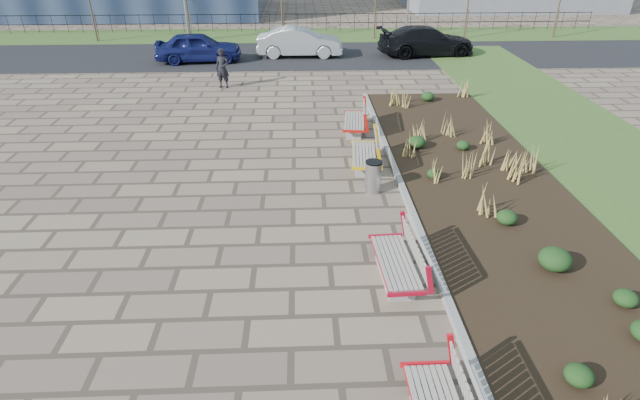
{
  "coord_description": "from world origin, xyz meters",
  "views": [
    {
      "loc": [
        1.09,
        -7.32,
        6.59
      ],
      "look_at": [
        1.5,
        3.0,
        0.9
      ],
      "focal_mm": 28.0,
      "sensor_mm": 36.0,
      "label": 1
    }
  ],
  "objects_px": {
    "bench_b": "(396,259)",
    "bench_d": "(354,119)",
    "bench_c": "(364,152)",
    "pedestrian": "(222,68)",
    "litter_bin": "(373,177)",
    "car_blue": "(198,47)",
    "car_silver": "(300,42)",
    "car_black": "(426,41)"
  },
  "relations": [
    {
      "from": "bench_b",
      "to": "bench_d",
      "type": "relative_size",
      "value": 1.0
    },
    {
      "from": "bench_c",
      "to": "pedestrian",
      "type": "bearing_deg",
      "value": 126.57
    },
    {
      "from": "bench_b",
      "to": "bench_c",
      "type": "xyz_separation_m",
      "value": [
        0.0,
        5.61,
        0.0
      ]
    },
    {
      "from": "litter_bin",
      "to": "bench_c",
      "type": "bearing_deg",
      "value": 92.25
    },
    {
      "from": "car_blue",
      "to": "car_silver",
      "type": "relative_size",
      "value": 0.96
    },
    {
      "from": "pedestrian",
      "to": "car_blue",
      "type": "height_order",
      "value": "pedestrian"
    },
    {
      "from": "bench_b",
      "to": "car_silver",
      "type": "distance_m",
      "value": 20.76
    },
    {
      "from": "car_black",
      "to": "pedestrian",
      "type": "bearing_deg",
      "value": 112.2
    },
    {
      "from": "bench_c",
      "to": "car_black",
      "type": "height_order",
      "value": "car_black"
    },
    {
      "from": "car_blue",
      "to": "pedestrian",
      "type": "bearing_deg",
      "value": -164.2
    },
    {
      "from": "bench_b",
      "to": "car_black",
      "type": "height_order",
      "value": "car_black"
    },
    {
      "from": "bench_d",
      "to": "car_silver",
      "type": "relative_size",
      "value": 0.44
    },
    {
      "from": "bench_c",
      "to": "litter_bin",
      "type": "height_order",
      "value": "bench_c"
    },
    {
      "from": "bench_c",
      "to": "pedestrian",
      "type": "height_order",
      "value": "pedestrian"
    },
    {
      "from": "car_blue",
      "to": "bench_c",
      "type": "bearing_deg",
      "value": -157.61
    },
    {
      "from": "car_silver",
      "to": "car_black",
      "type": "xyz_separation_m",
      "value": [
        7.25,
        0.03,
        0.01
      ]
    },
    {
      "from": "bench_d",
      "to": "bench_b",
      "type": "bearing_deg",
      "value": -83.63
    },
    {
      "from": "bench_b",
      "to": "car_silver",
      "type": "height_order",
      "value": "car_silver"
    },
    {
      "from": "car_silver",
      "to": "pedestrian",
      "type": "bearing_deg",
      "value": 151.09
    },
    {
      "from": "bench_d",
      "to": "car_silver",
      "type": "bearing_deg",
      "value": 105.34
    },
    {
      "from": "litter_bin",
      "to": "bench_b",
      "type": "bearing_deg",
      "value": -90.92
    },
    {
      "from": "car_black",
      "to": "car_silver",
      "type": "bearing_deg",
      "value": 82.82
    },
    {
      "from": "bench_c",
      "to": "bench_d",
      "type": "xyz_separation_m",
      "value": [
        0.0,
        3.0,
        0.0
      ]
    },
    {
      "from": "bench_c",
      "to": "car_blue",
      "type": "relative_size",
      "value": 0.46
    },
    {
      "from": "car_blue",
      "to": "bench_d",
      "type": "bearing_deg",
      "value": -151.51
    },
    {
      "from": "bench_b",
      "to": "litter_bin",
      "type": "bearing_deg",
      "value": 86.17
    },
    {
      "from": "litter_bin",
      "to": "pedestrian",
      "type": "relative_size",
      "value": 0.51
    },
    {
      "from": "bench_d",
      "to": "car_black",
      "type": "xyz_separation_m",
      "value": [
        5.35,
        12.09,
        0.32
      ]
    },
    {
      "from": "bench_d",
      "to": "car_silver",
      "type": "distance_m",
      "value": 12.21
    },
    {
      "from": "litter_bin",
      "to": "car_silver",
      "type": "relative_size",
      "value": 0.19
    },
    {
      "from": "bench_b",
      "to": "pedestrian",
      "type": "bearing_deg",
      "value": 107.63
    },
    {
      "from": "pedestrian",
      "to": "bench_b",
      "type": "bearing_deg",
      "value": -55.95
    },
    {
      "from": "bench_c",
      "to": "litter_bin",
      "type": "xyz_separation_m",
      "value": [
        0.06,
        -1.63,
        -0.05
      ]
    },
    {
      "from": "pedestrian",
      "to": "car_black",
      "type": "distance_m",
      "value": 12.43
    },
    {
      "from": "bench_d",
      "to": "car_black",
      "type": "height_order",
      "value": "car_black"
    },
    {
      "from": "bench_b",
      "to": "car_silver",
      "type": "xyz_separation_m",
      "value": [
        -1.9,
        20.67,
        0.31
      ]
    },
    {
      "from": "bench_d",
      "to": "car_blue",
      "type": "bearing_deg",
      "value": 130.42
    },
    {
      "from": "bench_d",
      "to": "car_black",
      "type": "distance_m",
      "value": 13.23
    },
    {
      "from": "car_silver",
      "to": "bench_b",
      "type": "bearing_deg",
      "value": -173.5
    },
    {
      "from": "car_blue",
      "to": "car_silver",
      "type": "height_order",
      "value": "car_silver"
    },
    {
      "from": "bench_c",
      "to": "litter_bin",
      "type": "relative_size",
      "value": 2.33
    },
    {
      "from": "pedestrian",
      "to": "bench_d",
      "type": "bearing_deg",
      "value": -33.96
    }
  ]
}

